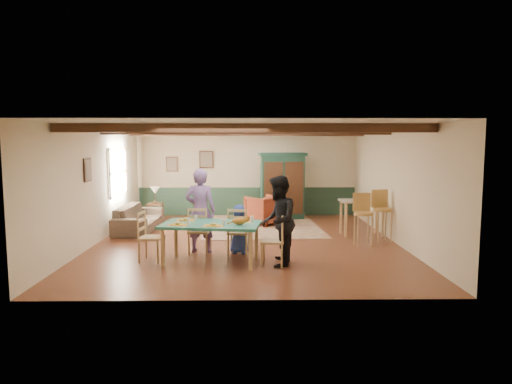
{
  "coord_description": "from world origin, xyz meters",
  "views": [
    {
      "loc": [
        0.06,
        -10.61,
        2.36
      ],
      "look_at": [
        0.23,
        0.37,
        1.15
      ],
      "focal_mm": 32.0,
      "sensor_mm": 36.0,
      "label": 1
    }
  ],
  "objects_px": {
    "dining_chair_far_right": "(239,231)",
    "bar_stool_right": "(382,216)",
    "armoire": "(282,186)",
    "sofa": "(139,218)",
    "dining_chair_end_left": "(152,236)",
    "dining_table": "(211,243)",
    "person_woman": "(278,221)",
    "armchair": "(265,210)",
    "dining_chair_end_right": "(273,240)",
    "person_child": "(239,229)",
    "table_lamp": "(155,195)",
    "cat": "(239,220)",
    "dining_chair_far_left": "(200,230)",
    "counter_table": "(362,218)",
    "end_table": "(156,212)",
    "person_man": "(200,211)",
    "bar_stool_left": "(363,220)"
  },
  "relations": [
    {
      "from": "counter_table",
      "to": "bar_stool_left",
      "type": "height_order",
      "value": "bar_stool_left"
    },
    {
      "from": "end_table",
      "to": "dining_chair_far_left",
      "type": "bearing_deg",
      "value": -66.02
    },
    {
      "from": "dining_chair_far_left",
      "to": "sofa",
      "type": "xyz_separation_m",
      "value": [
        -1.91,
        2.58,
        -0.16
      ]
    },
    {
      "from": "table_lamp",
      "to": "counter_table",
      "type": "relative_size",
      "value": 0.46
    },
    {
      "from": "cat",
      "to": "counter_table",
      "type": "bearing_deg",
      "value": 51.11
    },
    {
      "from": "person_child",
      "to": "bar_stool_right",
      "type": "distance_m",
      "value": 3.57
    },
    {
      "from": "dining_table",
      "to": "person_child",
      "type": "xyz_separation_m",
      "value": [
        0.53,
        0.77,
        0.13
      ]
    },
    {
      "from": "dining_chair_end_right",
      "to": "sofa",
      "type": "relative_size",
      "value": 0.44
    },
    {
      "from": "dining_chair_end_left",
      "to": "armoire",
      "type": "xyz_separation_m",
      "value": [
        2.95,
        4.97,
        0.52
      ]
    },
    {
      "from": "person_woman",
      "to": "armoire",
      "type": "xyz_separation_m",
      "value": [
        0.46,
        5.33,
        0.15
      ]
    },
    {
      "from": "armoire",
      "to": "sofa",
      "type": "height_order",
      "value": "armoire"
    },
    {
      "from": "armchair",
      "to": "counter_table",
      "type": "distance_m",
      "value": 2.86
    },
    {
      "from": "bar_stool_right",
      "to": "dining_chair_end_left",
      "type": "bearing_deg",
      "value": -168.13
    },
    {
      "from": "person_woman",
      "to": "dining_chair_end_right",
      "type": "bearing_deg",
      "value": -90.0
    },
    {
      "from": "cat",
      "to": "dining_chair_far_left",
      "type": "bearing_deg",
      "value": 139.2
    },
    {
      "from": "cat",
      "to": "table_lamp",
      "type": "distance_m",
      "value": 5.54
    },
    {
      "from": "person_child",
      "to": "bar_stool_right",
      "type": "height_order",
      "value": "bar_stool_right"
    },
    {
      "from": "armoire",
      "to": "bar_stool_left",
      "type": "relative_size",
      "value": 1.7
    },
    {
      "from": "counter_table",
      "to": "bar_stool_right",
      "type": "relative_size",
      "value": 0.88
    },
    {
      "from": "dining_table",
      "to": "armchair",
      "type": "distance_m",
      "value": 4.37
    },
    {
      "from": "dining_table",
      "to": "dining_chair_end_right",
      "type": "distance_m",
      "value": 1.21
    },
    {
      "from": "counter_table",
      "to": "dining_chair_end_right",
      "type": "bearing_deg",
      "value": -130.52
    },
    {
      "from": "armchair",
      "to": "sofa",
      "type": "xyz_separation_m",
      "value": [
        -3.42,
        -0.82,
        -0.08
      ]
    },
    {
      "from": "cat",
      "to": "bar_stool_left",
      "type": "distance_m",
      "value": 3.25
    },
    {
      "from": "bar_stool_right",
      "to": "bar_stool_left",
      "type": "bearing_deg",
      "value": -148.08
    },
    {
      "from": "dining_chair_far_right",
      "to": "bar_stool_right",
      "type": "relative_size",
      "value": 0.81
    },
    {
      "from": "person_child",
      "to": "cat",
      "type": "xyz_separation_m",
      "value": [
        0.02,
        -0.95,
        0.35
      ]
    },
    {
      "from": "table_lamp",
      "to": "dining_chair_far_left",
      "type": "bearing_deg",
      "value": -66.02
    },
    {
      "from": "end_table",
      "to": "person_man",
      "type": "bearing_deg",
      "value": -65.41
    },
    {
      "from": "person_woman",
      "to": "cat",
      "type": "bearing_deg",
      "value": -81.87
    },
    {
      "from": "dining_chair_far_left",
      "to": "bar_stool_right",
      "type": "bearing_deg",
      "value": -157.0
    },
    {
      "from": "armchair",
      "to": "counter_table",
      "type": "relative_size",
      "value": 0.85
    },
    {
      "from": "dining_chair_end_right",
      "to": "counter_table",
      "type": "relative_size",
      "value": 0.92
    },
    {
      "from": "sofa",
      "to": "dining_chair_end_right",
      "type": "bearing_deg",
      "value": -135.52
    },
    {
      "from": "dining_chair_far_left",
      "to": "counter_table",
      "type": "relative_size",
      "value": 0.92
    },
    {
      "from": "cat",
      "to": "table_lamp",
      "type": "bearing_deg",
      "value": 126.16
    },
    {
      "from": "cat",
      "to": "armoire",
      "type": "relative_size",
      "value": 0.19
    },
    {
      "from": "dining_chair_far_right",
      "to": "dining_chair_end_left",
      "type": "height_order",
      "value": "same"
    },
    {
      "from": "sofa",
      "to": "bar_stool_right",
      "type": "relative_size",
      "value": 1.87
    },
    {
      "from": "dining_chair_far_right",
      "to": "person_child",
      "type": "height_order",
      "value": "person_child"
    },
    {
      "from": "person_woman",
      "to": "end_table",
      "type": "xyz_separation_m",
      "value": [
        -3.34,
        4.89,
        -0.59
      ]
    },
    {
      "from": "person_child",
      "to": "table_lamp",
      "type": "height_order",
      "value": "person_child"
    },
    {
      "from": "dining_table",
      "to": "person_woman",
      "type": "bearing_deg",
      "value": -8.2
    },
    {
      "from": "dining_chair_end_right",
      "to": "dining_table",
      "type": "bearing_deg",
      "value": -90.0
    },
    {
      "from": "dining_chair_end_left",
      "to": "table_lamp",
      "type": "bearing_deg",
      "value": 18.81
    },
    {
      "from": "end_table",
      "to": "table_lamp",
      "type": "bearing_deg",
      "value": 0.0
    },
    {
      "from": "person_child",
      "to": "armoire",
      "type": "xyz_separation_m",
      "value": [
        1.22,
        4.37,
        0.49
      ]
    },
    {
      "from": "sofa",
      "to": "end_table",
      "type": "height_order",
      "value": "sofa"
    },
    {
      "from": "dining_chair_end_right",
      "to": "table_lamp",
      "type": "bearing_deg",
      "value": -138.26
    },
    {
      "from": "cat",
      "to": "armchair",
      "type": "distance_m",
      "value": 4.46
    }
  ]
}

